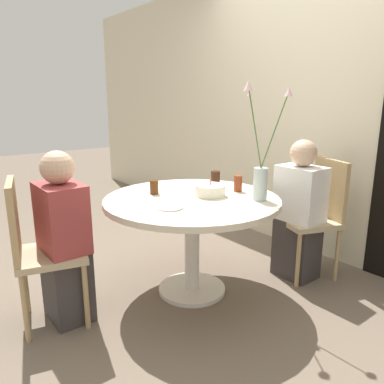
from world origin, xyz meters
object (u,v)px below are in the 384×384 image
object	(u,v)px
drink_glass_0	(154,187)
person_guest	(299,214)
chair_left_flank	(317,211)
side_plate	(170,208)
chair_near_front	(36,244)
drink_glass_1	(238,183)
drink_glass_2	(215,178)
birthday_cake	(210,190)
person_woman	(64,243)
flower_vase	(261,166)

from	to	relation	value
drink_glass_0	person_guest	world-z (taller)	person_guest
chair_left_flank	side_plate	world-z (taller)	chair_left_flank
chair_near_front	drink_glass_1	distance (m)	1.43
side_plate	drink_glass_2	bearing A→B (deg)	115.90
drink_glass_2	birthday_cake	bearing A→B (deg)	-47.37
drink_glass_0	person_woman	world-z (taller)	person_woman
chair_near_front	drink_glass_1	size ratio (longest dim) A/B	7.79
chair_left_flank	chair_near_front	xyz separation A→B (m)	(-0.64, -1.94, 0.00)
drink_glass_2	person_guest	world-z (taller)	person_guest
side_plate	drink_glass_1	size ratio (longest dim) A/B	1.39
person_woman	flower_vase	bearing A→B (deg)	64.27
person_woman	side_plate	bearing A→B (deg)	58.81
birthday_cake	drink_glass_0	distance (m)	0.40
drink_glass_0	person_guest	size ratio (longest dim) A/B	0.09
birthday_cake	drink_glass_1	distance (m)	0.25
chair_left_flank	flower_vase	size ratio (longest dim) A/B	1.19
flower_vase	drink_glass_2	distance (m)	0.57
person_woman	drink_glass_2	bearing A→B (deg)	89.26
drink_glass_1	birthday_cake	bearing A→B (deg)	-96.48
chair_left_flank	chair_near_front	size ratio (longest dim) A/B	1.00
flower_vase	drink_glass_2	xyz separation A→B (m)	(-0.54, 0.08, -0.18)
side_plate	drink_glass_2	size ratio (longest dim) A/B	1.54
birthday_cake	drink_glass_2	size ratio (longest dim) A/B	1.98
drink_glass_1	drink_glass_2	distance (m)	0.28
flower_vase	side_plate	world-z (taller)	flower_vase
flower_vase	drink_glass_1	distance (m)	0.32
chair_left_flank	chair_near_front	bearing A→B (deg)	-86.81
chair_near_front	person_guest	bearing A→B (deg)	-92.92
person_woman	drink_glass_1	bearing A→B (deg)	76.46
side_plate	person_guest	bearing A→B (deg)	79.60
flower_vase	drink_glass_1	bearing A→B (deg)	167.49
flower_vase	person_woman	world-z (taller)	flower_vase
drink_glass_0	drink_glass_2	world-z (taller)	drink_glass_2
person_guest	person_woman	size ratio (longest dim) A/B	1.00
birthday_cake	drink_glass_1	xyz separation A→B (m)	(0.03, 0.25, 0.02)
drink_glass_0	chair_near_front	bearing A→B (deg)	-91.28
flower_vase	person_woman	xyz separation A→B (m)	(-0.56, -1.15, -0.43)
drink_glass_1	drink_glass_0	bearing A→B (deg)	-120.70
side_plate	person_woman	size ratio (longest dim) A/B	0.15
drink_glass_1	person_guest	size ratio (longest dim) A/B	0.11
person_guest	drink_glass_1	bearing A→B (deg)	-120.10
side_plate	person_guest	distance (m)	1.11
birthday_cake	side_plate	size ratio (longest dim) A/B	1.28
chair_near_front	side_plate	bearing A→B (deg)	-103.04
chair_near_front	drink_glass_1	world-z (taller)	chair_near_front
chair_left_flank	birthday_cake	world-z (taller)	chair_left_flank
drink_glass_2	person_woman	bearing A→B (deg)	-90.74
chair_left_flank	person_woman	bearing A→B (deg)	-87.08
side_plate	drink_glass_1	distance (m)	0.65
flower_vase	person_guest	size ratio (longest dim) A/B	0.72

